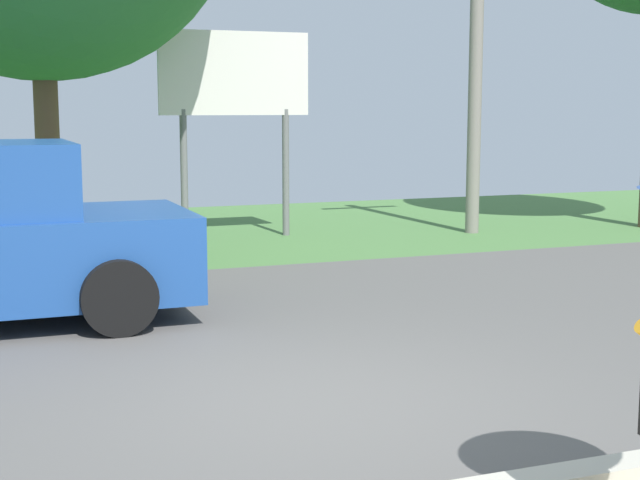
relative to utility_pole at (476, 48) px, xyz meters
name	(u,v)px	position (x,y,z in m)	size (l,w,h in m)	color
ground_plane	(217,325)	(-6.04, -5.10, -3.30)	(40.00, 22.00, 0.20)	#565451
utility_pole	(476,48)	(0.00, 0.00, 0.00)	(1.80, 0.24, 6.17)	gray
roadside_billboard	(235,88)	(-4.13, 0.88, -0.71)	(2.60, 0.12, 3.50)	slate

